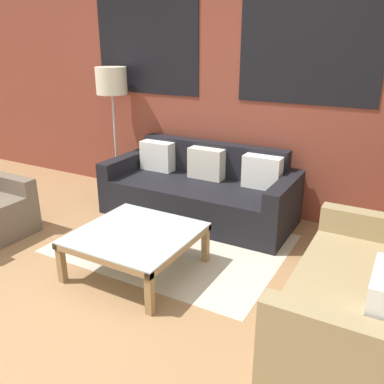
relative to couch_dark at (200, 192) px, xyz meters
The scene contains 7 objects.
ground_plane 1.97m from the couch_dark, 90.39° to the right, with size 16.00×16.00×0.00m, color #9E754C.
wall_back_brick 1.22m from the couch_dark, 91.56° to the left, with size 8.40×0.09×2.80m.
rug 0.79m from the couch_dark, 82.61° to the right, with size 2.09×1.54×0.00m.
couch_dark is the anchor object (origin of this frame).
settee_vintage 2.28m from the couch_dark, 34.73° to the right, with size 0.80×1.55×0.92m.
coffee_table 1.31m from the couch_dark, 85.85° to the right, with size 0.93×0.93×0.37m.
floor_lamp 1.69m from the couch_dark, behind, with size 0.37×0.37×1.56m.
Camera 1 is at (1.99, -1.77, 1.84)m, focal length 38.00 mm.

